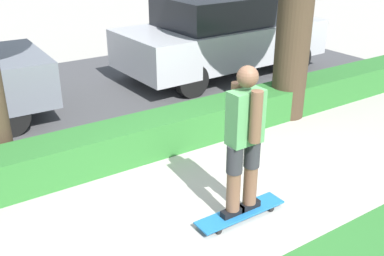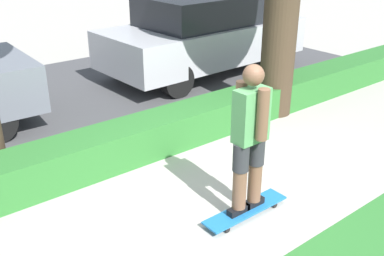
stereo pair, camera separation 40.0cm
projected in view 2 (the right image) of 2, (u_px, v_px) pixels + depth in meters
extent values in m
plane|color=#ADA89E|center=(224.00, 204.00, 5.02)|extent=(60.00, 60.00, 0.00)
cube|color=#474749|center=(66.00, 101.00, 8.02)|extent=(13.08, 5.00, 0.01)
cube|color=#2D702D|center=(145.00, 137.00, 6.06)|extent=(13.08, 0.60, 0.49)
cube|color=#1E6BAD|center=(246.00, 210.00, 4.80)|extent=(1.05, 0.24, 0.02)
cylinder|color=black|center=(274.00, 205.00, 4.95)|extent=(0.06, 0.04, 0.06)
cylinder|color=black|center=(262.00, 198.00, 5.08)|extent=(0.06, 0.04, 0.06)
cylinder|color=black|center=(227.00, 229.00, 4.55)|extent=(0.06, 0.04, 0.06)
cylinder|color=black|center=(215.00, 221.00, 4.68)|extent=(0.06, 0.04, 0.06)
cube|color=black|center=(238.00, 210.00, 4.72)|extent=(0.26, 0.09, 0.07)
cylinder|color=brown|center=(240.00, 177.00, 4.55)|extent=(0.14, 0.14, 0.74)
cylinder|color=#2D2D33|center=(241.00, 157.00, 4.46)|extent=(0.17, 0.17, 0.29)
cube|color=black|center=(253.00, 202.00, 4.85)|extent=(0.26, 0.09, 0.07)
cylinder|color=brown|center=(255.00, 170.00, 4.68)|extent=(0.14, 0.14, 0.74)
cylinder|color=#2D2D33|center=(257.00, 151.00, 4.59)|extent=(0.17, 0.17, 0.29)
cube|color=#519356|center=(251.00, 116.00, 4.36)|extent=(0.35, 0.19, 0.55)
cylinder|color=brown|center=(263.00, 115.00, 4.23)|extent=(0.12, 0.12, 0.51)
cylinder|color=brown|center=(241.00, 106.00, 4.44)|extent=(0.12, 0.12, 0.51)
sphere|color=brown|center=(254.00, 75.00, 4.19)|extent=(0.21, 0.21, 0.21)
cylinder|color=#423323|center=(280.00, 28.00, 6.97)|extent=(0.54, 0.54, 2.83)
cube|color=#B7B7BC|center=(204.00, 41.00, 9.34)|extent=(4.38, 1.99, 0.73)
cube|color=black|center=(199.00, 10.00, 9.00)|extent=(2.30, 1.71, 0.58)
cylinder|color=black|center=(277.00, 56.00, 9.64)|extent=(0.62, 0.22, 0.62)
cylinder|color=black|center=(223.00, 42.00, 10.86)|extent=(0.62, 0.22, 0.62)
cylinder|color=black|center=(177.00, 81.00, 8.11)|extent=(0.62, 0.22, 0.62)
cylinder|color=black|center=(128.00, 61.00, 9.33)|extent=(0.62, 0.22, 0.62)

